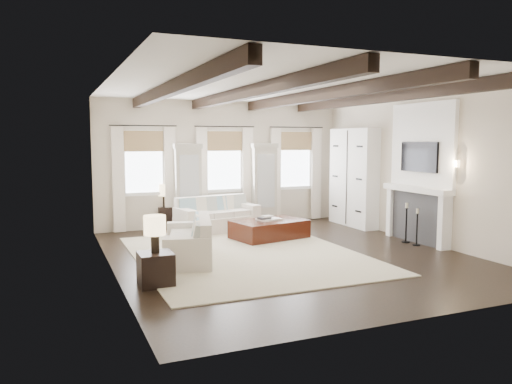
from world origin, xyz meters
name	(u,v)px	position (x,y,z in m)	size (l,w,h in m)	color
ground	(287,255)	(0.00, 0.00, 0.00)	(7.50, 7.50, 0.00)	black
room_shell	(301,155)	(0.75, 0.90, 1.89)	(6.54, 7.54, 3.22)	beige
area_rug	(247,254)	(-0.72, 0.30, 0.01)	(4.11, 5.05, 0.02)	beige
sofa_back	(216,217)	(-0.48, 2.92, 0.35)	(2.11, 1.25, 0.84)	silver
sofa_left	(191,243)	(-1.83, 0.28, 0.33)	(1.30, 2.01, 0.80)	silver
ottoman	(269,230)	(0.33, 1.58, 0.21)	(1.59, 0.99, 0.42)	black
tray	(269,219)	(0.34, 1.61, 0.44)	(0.50, 0.38, 0.04)	white
book_lower	(264,218)	(0.20, 1.57, 0.48)	(0.26, 0.20, 0.04)	#262628
book_upper	(267,216)	(0.28, 1.58, 0.51)	(0.22, 0.17, 0.03)	beige
side_table_front	(156,269)	(-2.74, -1.04, 0.25)	(0.51, 0.51, 0.51)	black
lamp_front	(155,227)	(-2.74, -1.04, 0.89)	(0.33, 0.33, 0.57)	black
side_table_back	(166,218)	(-1.53, 3.75, 0.28)	(0.37, 0.37, 0.55)	black
lamp_back	(165,191)	(-1.53, 3.75, 0.94)	(0.33, 0.33, 0.57)	black
candlestick_near	(417,230)	(2.90, -0.27, 0.32)	(0.16, 0.16, 0.78)	black
candlestick_far	(406,226)	(2.90, 0.08, 0.36)	(0.17, 0.17, 0.86)	black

